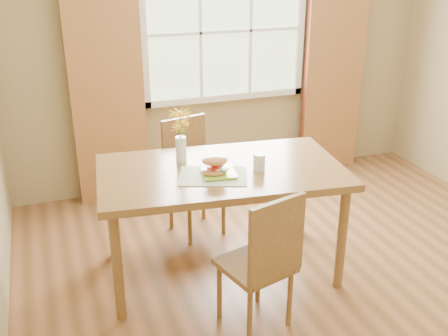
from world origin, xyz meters
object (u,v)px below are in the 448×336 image
at_px(chair_far, 191,171).
at_px(flower_vase, 180,131).
at_px(dining_table, 221,180).
at_px(water_glass, 259,163).
at_px(chair_near, 264,258).
at_px(croissant_sandwich, 215,166).

bearing_deg(chair_far, flower_vase, -126.37).
bearing_deg(flower_vase, dining_table, -42.69).
height_order(water_glass, flower_vase, flower_vase).
bearing_deg(chair_near, croissant_sandwich, 85.46).
bearing_deg(water_glass, chair_far, 106.86).
height_order(dining_table, chair_near, chair_near).
bearing_deg(water_glass, dining_table, 152.25).
relative_size(croissant_sandwich, flower_vase, 0.49).
height_order(chair_near, water_glass, water_glass).
distance_m(chair_near, water_glass, 0.71).
distance_m(chair_near, chair_far, 1.40).
relative_size(dining_table, flower_vase, 4.59).
bearing_deg(flower_vase, chair_far, 67.06).
xyz_separation_m(water_glass, flower_vase, (-0.46, 0.33, 0.18)).
bearing_deg(croissant_sandwich, chair_far, 92.51).
bearing_deg(dining_table, chair_far, 98.09).
distance_m(chair_near, croissant_sandwich, 0.70).
height_order(dining_table, croissant_sandwich, croissant_sandwich).
relative_size(water_glass, flower_vase, 0.32).
relative_size(chair_near, water_glass, 7.68).
relative_size(chair_near, croissant_sandwich, 4.96).
xyz_separation_m(dining_table, chair_near, (0.02, -0.70, -0.22)).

